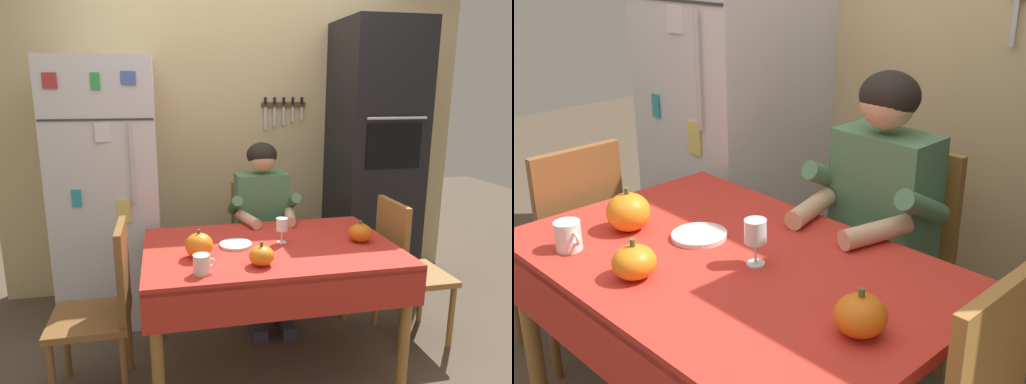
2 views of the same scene
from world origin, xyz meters
TOP-DOWN VIEW (x-y plane):
  - back_wall_assembly at (0.05, 1.35)m, footprint 3.70×0.13m
  - refrigerator at (-0.95, 0.96)m, footprint 0.68×0.71m
  - dining_table at (0.00, 0.08)m, footprint 1.40×0.90m
  - chair_behind_person at (0.09, 0.87)m, footprint 0.40×0.40m
  - seated_person at (0.09, 0.68)m, footprint 0.47×0.55m
  - chair_left_side at (-0.90, 0.03)m, footprint 0.40×0.40m
  - coffee_mug at (-0.41, -0.22)m, footprint 0.11×0.08m
  - wine_glass at (0.07, 0.13)m, footprint 0.07×0.07m
  - pumpkin_large at (0.52, 0.06)m, footprint 0.13×0.13m
  - pumpkin_medium at (-0.41, -0.00)m, footprint 0.15×0.15m
  - pumpkin_small at (-0.11, -0.17)m, footprint 0.13×0.13m
  - serving_tray at (-0.19, 0.13)m, footprint 0.18×0.18m

SIDE VIEW (x-z plane):
  - chair_behind_person at x=0.09m, z-range 0.05..0.98m
  - chair_left_side at x=-0.90m, z-range 0.05..0.98m
  - dining_table at x=0.00m, z-range 0.29..1.03m
  - seated_person at x=0.09m, z-range 0.11..1.36m
  - serving_tray at x=-0.19m, z-range 0.74..0.76m
  - coffee_mug at x=-0.41m, z-range 0.74..0.83m
  - pumpkin_small at x=-0.11m, z-range 0.73..0.85m
  - pumpkin_large at x=0.52m, z-range 0.73..0.86m
  - pumpkin_medium at x=-0.41m, z-range 0.73..0.88m
  - wine_glass at x=0.07m, z-range 0.77..0.92m
  - refrigerator at x=-0.95m, z-range 0.00..1.80m
  - back_wall_assembly at x=0.05m, z-range 0.00..2.60m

